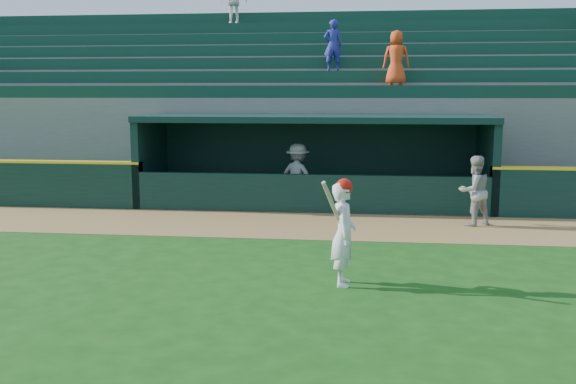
% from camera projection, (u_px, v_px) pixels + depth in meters
% --- Properties ---
extents(ground, '(120.00, 120.00, 0.00)m').
position_uv_depth(ground, '(276.00, 288.00, 10.15)').
color(ground, '#174511').
rests_on(ground, ground).
extents(warning_track, '(40.00, 3.00, 0.01)m').
position_uv_depth(warning_track, '(304.00, 225.00, 14.96)').
color(warning_track, olive).
rests_on(warning_track, ground).
extents(dugout_player_front, '(0.99, 0.91, 1.64)m').
position_uv_depth(dugout_player_front, '(474.00, 191.00, 14.82)').
color(dugout_player_front, gray).
rests_on(dugout_player_front, ground).
extents(dugout_player_inside, '(1.28, 1.04, 1.73)m').
position_uv_depth(dugout_player_inside, '(298.00, 176.00, 17.14)').
color(dugout_player_inside, gray).
rests_on(dugout_player_inside, ground).
extents(dugout, '(9.40, 2.80, 2.46)m').
position_uv_depth(dugout, '(315.00, 155.00, 17.80)').
color(dugout, slate).
rests_on(dugout, ground).
extents(stands, '(34.50, 6.25, 7.48)m').
position_uv_depth(stands, '(325.00, 112.00, 22.12)').
color(stands, slate).
rests_on(stands, ground).
extents(batter_at_plate, '(0.54, 0.75, 1.75)m').
position_uv_depth(batter_at_plate, '(344.00, 232.00, 10.23)').
color(batter_at_plate, white).
rests_on(batter_at_plate, ground).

